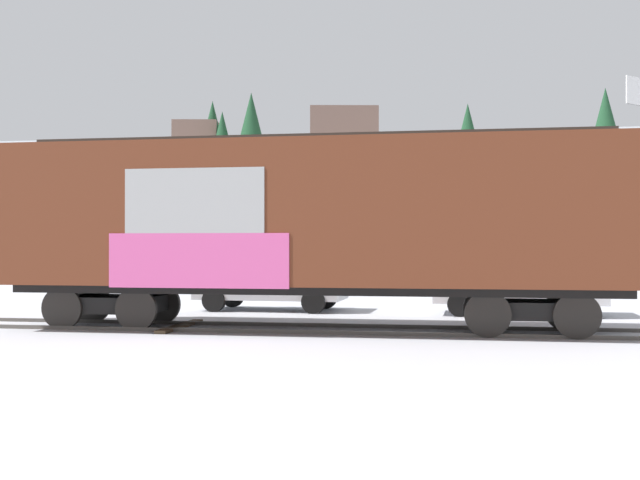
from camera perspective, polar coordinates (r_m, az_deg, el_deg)
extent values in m
plane|color=#B2B5BC|center=(16.85, -1.56, -6.61)|extent=(260.00, 260.00, 0.00)
cube|color=#4C4742|center=(16.09, -1.09, -6.77)|extent=(60.00, 0.38, 0.08)
cube|color=#4C4742|center=(17.50, -0.21, -6.25)|extent=(60.00, 0.38, 0.08)
cube|color=#423323|center=(17.55, -10.21, -6.24)|extent=(0.25, 2.50, 0.07)
cube|color=#5B2B19|center=(16.71, -0.63, 1.88)|extent=(13.21, 3.08, 2.98)
cube|color=#2D2823|center=(16.84, -0.63, 7.35)|extent=(12.54, 0.46, 0.24)
cube|color=#999999|center=(15.76, -9.25, 2.28)|extent=(2.90, 0.04, 1.64)
cube|color=#CC4C8C|center=(15.72, -8.98, -1.51)|extent=(3.74, 0.05, 1.10)
cube|color=black|center=(16.72, -0.63, -3.57)|extent=(12.94, 1.72, 0.20)
cube|color=black|center=(18.11, -14.93, -4.54)|extent=(2.11, 1.37, 0.36)
cylinder|color=black|center=(17.84, -18.39, -4.76)|extent=(0.92, 0.12, 0.92)
cylinder|color=black|center=(19.12, -16.36, -4.47)|extent=(0.92, 0.12, 0.92)
cylinder|color=black|center=(17.11, -13.33, -4.96)|extent=(0.92, 0.12, 0.92)
cylinder|color=black|center=(18.44, -11.59, -4.63)|extent=(0.92, 0.12, 0.92)
cube|color=black|center=(16.56, 15.04, -4.94)|extent=(2.11, 1.37, 0.36)
cylinder|color=black|center=(15.79, 12.20, -5.35)|extent=(0.92, 0.12, 0.92)
cylinder|color=black|center=(17.22, 11.98, -4.93)|extent=(0.92, 0.12, 0.92)
cylinder|color=black|center=(15.95, 18.34, -5.29)|extent=(0.92, 0.12, 0.92)
cylinder|color=black|center=(17.37, 17.61, -4.88)|extent=(0.92, 0.12, 0.92)
cube|color=white|center=(27.11, 22.03, 10.13)|extent=(0.59, 0.55, 0.89)
cube|color=silver|center=(85.37, 7.19, 2.44)|extent=(119.72, 31.09, 11.92)
cube|color=brown|center=(77.44, 1.73, 8.37)|extent=(7.31, 5.83, 3.26)
cube|color=brown|center=(80.76, -9.07, 7.71)|extent=(4.92, 3.92, 2.42)
cone|color=#193D23|center=(79.22, 20.21, 8.75)|extent=(2.39, 2.39, 4.77)
cone|color=#193D23|center=(78.03, -7.18, 8.24)|extent=(1.54, 1.54, 3.07)
cone|color=#193D23|center=(80.11, -7.89, 8.51)|extent=(2.22, 2.22, 4.45)
cone|color=#193D23|center=(77.62, -5.07, 8.96)|extent=(2.45, 2.45, 4.90)
cone|color=#193D23|center=(81.44, 10.79, 8.32)|extent=(2.15, 2.15, 4.31)
cube|color=#B7BABF|center=(21.81, -3.60, -3.45)|extent=(4.17, 1.88, 0.67)
cube|color=#2D333D|center=(21.82, -3.92, -1.69)|extent=(1.95, 1.62, 0.67)
cylinder|color=black|center=(22.30, 0.42, -4.25)|extent=(0.65, 0.25, 0.64)
cylinder|color=black|center=(20.72, -0.47, -4.55)|extent=(0.65, 0.25, 0.64)
cylinder|color=black|center=(23.01, -6.42, -4.12)|extent=(0.65, 0.25, 0.64)
cylinder|color=black|center=(21.48, -7.78, -4.39)|extent=(0.65, 0.25, 0.64)
cube|color=silver|center=(21.04, 14.30, -3.38)|extent=(4.40, 1.93, 0.80)
cube|color=#2D333D|center=(21.00, 13.41, -1.30)|extent=(1.97, 1.67, 0.73)
cylinder|color=black|center=(22.03, 18.03, -4.28)|extent=(0.65, 0.24, 0.64)
cylinder|color=black|center=(20.35, 18.59, -4.60)|extent=(0.65, 0.24, 0.64)
cylinder|color=black|center=(21.88, 10.31, -4.32)|extent=(0.65, 0.24, 0.64)
cylinder|color=black|center=(20.19, 10.23, -4.65)|extent=(0.65, 0.24, 0.64)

